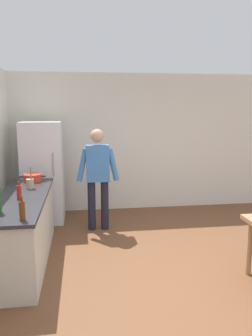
# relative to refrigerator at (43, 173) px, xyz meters

# --- Properties ---
(ground_plane) EXTENTS (14.00, 14.00, 0.00)m
(ground_plane) POSITION_rel_refrigerator_xyz_m (1.90, -2.40, -0.90)
(ground_plane) COLOR brown
(wall_back) EXTENTS (6.40, 0.12, 2.70)m
(wall_back) POSITION_rel_refrigerator_xyz_m (1.90, 0.60, 0.45)
(wall_back) COLOR silver
(wall_back) RESTS_ON ground_plane
(kitchen_counter) EXTENTS (0.64, 2.20, 0.90)m
(kitchen_counter) POSITION_rel_refrigerator_xyz_m (-0.10, -1.60, -0.45)
(kitchen_counter) COLOR beige
(kitchen_counter) RESTS_ON ground_plane
(refrigerator) EXTENTS (0.70, 0.67, 1.80)m
(refrigerator) POSITION_rel_refrigerator_xyz_m (0.00, 0.00, 0.00)
(refrigerator) COLOR white
(refrigerator) RESTS_ON ground_plane
(person) EXTENTS (0.70, 0.22, 1.70)m
(person) POSITION_rel_refrigerator_xyz_m (0.95, -0.55, 0.08)
(person) COLOR #1E1E2D
(person) RESTS_ON ground_plane
(cooking_pot) EXTENTS (0.40, 0.28, 0.12)m
(cooking_pot) POSITION_rel_refrigerator_xyz_m (-0.07, -0.73, 0.06)
(cooking_pot) COLOR red
(cooking_pot) RESTS_ON kitchen_counter
(utensil_jar) EXTENTS (0.11, 0.11, 0.32)m
(utensil_jar) POSITION_rel_refrigerator_xyz_m (-0.04, -1.19, 0.08)
(utensil_jar) COLOR tan
(utensil_jar) RESTS_ON kitchen_counter
(bottle_beer_brown) EXTENTS (0.06, 0.06, 0.26)m
(bottle_beer_brown) POSITION_rel_refrigerator_xyz_m (0.08, -2.56, 0.11)
(bottle_beer_brown) COLOR #5B3314
(bottle_beer_brown) RESTS_ON kitchen_counter
(bottle_sauce_red) EXTENTS (0.06, 0.06, 0.24)m
(bottle_sauce_red) POSITION_rel_refrigerator_xyz_m (-0.09, -1.76, 0.10)
(bottle_sauce_red) COLOR #B22319
(bottle_sauce_red) RESTS_ON kitchen_counter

